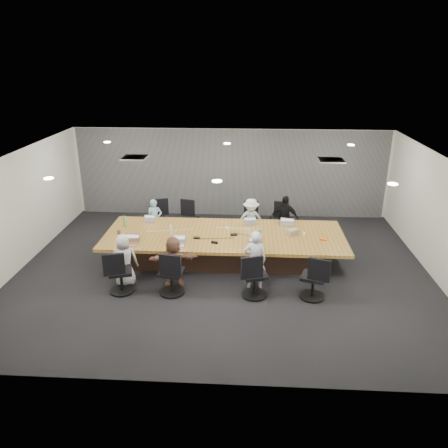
# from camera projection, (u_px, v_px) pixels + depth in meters

# --- Properties ---
(floor) EXTENTS (10.00, 8.00, 0.00)m
(floor) POSITION_uv_depth(u_px,v_px,m) (223.00, 269.00, 10.77)
(floor) COLOR black
(floor) RESTS_ON ground
(ceiling) EXTENTS (10.00, 8.00, 0.00)m
(ceiling) POSITION_uv_depth(u_px,v_px,m) (223.00, 158.00, 9.74)
(ceiling) COLOR white
(ceiling) RESTS_ON wall_back
(wall_back) EXTENTS (10.00, 0.00, 2.80)m
(wall_back) POSITION_uv_depth(u_px,v_px,m) (231.00, 173.00, 13.97)
(wall_back) COLOR beige
(wall_back) RESTS_ON ground
(wall_front) EXTENTS (10.00, 0.00, 2.80)m
(wall_front) POSITION_uv_depth(u_px,v_px,m) (206.00, 309.00, 6.54)
(wall_front) COLOR beige
(wall_front) RESTS_ON ground
(wall_left) EXTENTS (0.00, 8.00, 2.80)m
(wall_left) POSITION_uv_depth(u_px,v_px,m) (17.00, 212.00, 10.53)
(wall_left) COLOR beige
(wall_left) RESTS_ON ground
(wall_right) EXTENTS (0.00, 8.00, 2.80)m
(wall_right) POSITION_uv_depth(u_px,v_px,m) (441.00, 221.00, 9.98)
(wall_right) COLOR beige
(wall_right) RESTS_ON ground
(curtain) EXTENTS (9.80, 0.04, 2.80)m
(curtain) POSITION_uv_depth(u_px,v_px,m) (231.00, 173.00, 13.90)
(curtain) COLOR slate
(curtain) RESTS_ON ground
(conference_table) EXTENTS (6.00, 2.20, 0.74)m
(conference_table) POSITION_uv_depth(u_px,v_px,m) (224.00, 246.00, 11.09)
(conference_table) COLOR #3A251B
(conference_table) RESTS_ON ground
(chair_0) EXTENTS (0.70, 0.70, 0.82)m
(chair_0) POSITION_uv_depth(u_px,v_px,m) (158.00, 220.00, 12.78)
(chair_0) COLOR black
(chair_0) RESTS_ON ground
(chair_1) EXTENTS (0.67, 0.67, 0.79)m
(chair_1) POSITION_uv_depth(u_px,v_px,m) (189.00, 221.00, 12.73)
(chair_1) COLOR black
(chair_1) RESTS_ON ground
(chair_2) EXTENTS (0.52, 0.52, 0.77)m
(chair_2) POSITION_uv_depth(u_px,v_px,m) (251.00, 223.00, 12.64)
(chair_2) COLOR black
(chair_2) RESTS_ON ground
(chair_3) EXTENTS (0.63, 0.63, 0.78)m
(chair_3) POSITION_uv_depth(u_px,v_px,m) (283.00, 224.00, 12.58)
(chair_3) COLOR black
(chair_3) RESTS_ON ground
(chair_4) EXTENTS (0.71, 0.71, 0.85)m
(chair_4) POSITION_uv_depth(u_px,v_px,m) (121.00, 275.00, 9.62)
(chair_4) COLOR black
(chair_4) RESTS_ON ground
(chair_5) EXTENTS (0.67, 0.67, 0.87)m
(chair_5) POSITION_uv_depth(u_px,v_px,m) (171.00, 276.00, 9.55)
(chair_5) COLOR black
(chair_5) RESTS_ON ground
(chair_6) EXTENTS (0.74, 0.74, 0.88)m
(chair_6) POSITION_uv_depth(u_px,v_px,m) (255.00, 278.00, 9.45)
(chair_6) COLOR black
(chair_6) RESTS_ON ground
(chair_7) EXTENTS (0.73, 0.73, 0.85)m
(chair_7) POSITION_uv_depth(u_px,v_px,m) (313.00, 280.00, 9.39)
(chair_7) COLOR black
(chair_7) RESTS_ON ground
(person_0) EXTENTS (0.47, 0.35, 1.15)m
(person_0) POSITION_uv_depth(u_px,v_px,m) (155.00, 219.00, 12.39)
(person_0) COLOR #88B5C8
(person_0) RESTS_ON ground
(laptop_0) EXTENTS (0.31, 0.23, 0.02)m
(laptop_0) POSITION_uv_depth(u_px,v_px,m) (150.00, 221.00, 11.82)
(laptop_0) COLOR #B2B2B7
(laptop_0) RESTS_ON conference_table
(person_2) EXTENTS (0.81, 0.48, 1.23)m
(person_2) POSITION_uv_depth(u_px,v_px,m) (251.00, 220.00, 12.22)
(person_2) COLOR silver
(person_2) RESTS_ON ground
(laptop_2) EXTENTS (0.36, 0.28, 0.02)m
(laptop_2) POSITION_uv_depth(u_px,v_px,m) (251.00, 223.00, 11.67)
(laptop_2) COLOR #B2B2B7
(laptop_2) RESTS_ON conference_table
(person_3) EXTENTS (0.80, 0.36, 1.35)m
(person_3) POSITION_uv_depth(u_px,v_px,m) (284.00, 219.00, 12.15)
(person_3) COLOR black
(person_3) RESTS_ON ground
(laptop_3) EXTENTS (0.39, 0.30, 0.02)m
(laptop_3) POSITION_uv_depth(u_px,v_px,m) (286.00, 223.00, 11.61)
(laptop_3) COLOR #B2B2B7
(laptop_3) RESTS_ON conference_table
(person_4) EXTENTS (0.68, 0.52, 1.23)m
(person_4) POSITION_uv_depth(u_px,v_px,m) (124.00, 260.00, 9.88)
(person_4) COLOR #B0B0B0
(person_4) RESTS_ON ground
(laptop_4) EXTENTS (0.37, 0.27, 0.02)m
(laptop_4) POSITION_uv_depth(u_px,v_px,m) (130.00, 245.00, 10.34)
(laptop_4) COLOR #8C6647
(laptop_4) RESTS_ON conference_table
(person_5) EXTENTS (1.17, 0.59, 1.21)m
(person_5) POSITION_uv_depth(u_px,v_px,m) (174.00, 262.00, 9.82)
(person_5) COLOR brown
(person_5) RESTS_ON ground
(laptop_5) EXTENTS (0.34, 0.25, 0.02)m
(laptop_5) POSITION_uv_depth(u_px,v_px,m) (177.00, 246.00, 10.28)
(laptop_5) COLOR #B2B2B7
(laptop_5) RESTS_ON conference_table
(person_6) EXTENTS (0.52, 0.35, 1.39)m
(person_6) POSITION_uv_depth(u_px,v_px,m) (255.00, 260.00, 9.68)
(person_6) COLOR silver
(person_6) RESTS_ON ground
(laptop_6) EXTENTS (0.33, 0.25, 0.02)m
(laptop_6) POSITION_uv_depth(u_px,v_px,m) (255.00, 248.00, 10.17)
(laptop_6) COLOR #8C6647
(laptop_6) RESTS_ON conference_table
(bottle_green_left) EXTENTS (0.09, 0.09, 0.27)m
(bottle_green_left) POSITION_uv_depth(u_px,v_px,m) (124.00, 221.00, 11.43)
(bottle_green_left) COLOR #52905A
(bottle_green_left) RESTS_ON conference_table
(bottle_green_right) EXTENTS (0.08, 0.08, 0.26)m
(bottle_green_right) POSITION_uv_depth(u_px,v_px,m) (260.00, 234.00, 10.62)
(bottle_green_right) COLOR #52905A
(bottle_green_right) RESTS_ON conference_table
(bottle_clear) EXTENTS (0.08, 0.08, 0.22)m
(bottle_clear) POSITION_uv_depth(u_px,v_px,m) (171.00, 229.00, 10.96)
(bottle_clear) COLOR silver
(bottle_clear) RESTS_ON conference_table
(cup_white_far) EXTENTS (0.08, 0.08, 0.09)m
(cup_white_far) POSITION_uv_depth(u_px,v_px,m) (227.00, 229.00, 11.17)
(cup_white_far) COLOR white
(cup_white_far) RESTS_ON conference_table
(cup_white_near) EXTENTS (0.07, 0.07, 0.09)m
(cup_white_near) POSITION_uv_depth(u_px,v_px,m) (304.00, 234.00, 10.84)
(cup_white_near) COLOR white
(cup_white_near) RESTS_ON conference_table
(mug_brown) EXTENTS (0.11, 0.11, 0.10)m
(mug_brown) POSITION_uv_depth(u_px,v_px,m) (119.00, 232.00, 10.96)
(mug_brown) COLOR brown
(mug_brown) RESTS_ON conference_table
(mic_left) EXTENTS (0.17, 0.13, 0.03)m
(mic_left) POSITION_uv_depth(u_px,v_px,m) (197.00, 238.00, 10.70)
(mic_left) COLOR black
(mic_left) RESTS_ON conference_table
(mic_right) EXTENTS (0.18, 0.14, 0.03)m
(mic_right) POSITION_uv_depth(u_px,v_px,m) (234.00, 234.00, 10.89)
(mic_right) COLOR black
(mic_right) RESTS_ON conference_table
(stapler) EXTENTS (0.17, 0.08, 0.06)m
(stapler) POSITION_uv_depth(u_px,v_px,m) (215.00, 242.00, 10.40)
(stapler) COLOR black
(stapler) RESTS_ON conference_table
(canvas_bag) EXTENTS (0.32, 0.31, 0.15)m
(canvas_bag) POSITION_uv_depth(u_px,v_px,m) (292.00, 232.00, 10.87)
(canvas_bag) COLOR gray
(canvas_bag) RESTS_ON conference_table
(snack_packet) EXTENTS (0.19, 0.15, 0.04)m
(snack_packet) POSITION_uv_depth(u_px,v_px,m) (323.00, 239.00, 10.61)
(snack_packet) COLOR #DC550D
(snack_packet) RESTS_ON conference_table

